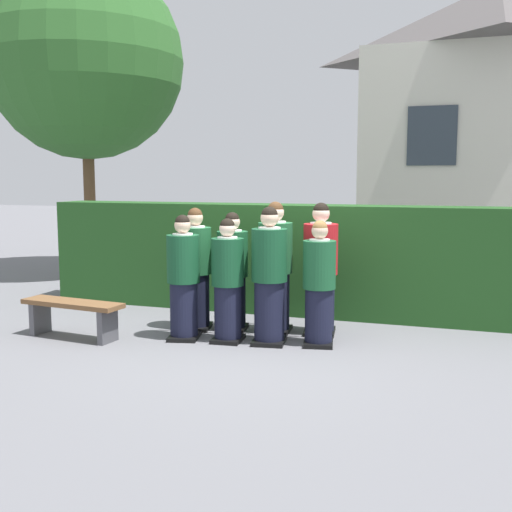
% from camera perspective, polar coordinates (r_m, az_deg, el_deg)
% --- Properties ---
extents(ground_plane, '(60.00, 60.00, 0.00)m').
position_cam_1_polar(ground_plane, '(7.88, -0.66, -7.85)').
color(ground_plane, slate).
extents(student_front_row_0, '(0.46, 0.54, 1.59)m').
position_cam_1_polar(student_front_row_0, '(7.91, -6.68, -2.23)').
color(student_front_row_0, black).
rests_on(student_front_row_0, ground).
extents(student_front_row_1, '(0.40, 0.51, 1.55)m').
position_cam_1_polar(student_front_row_1, '(7.75, -2.61, -2.53)').
color(student_front_row_1, black).
rests_on(student_front_row_1, ground).
extents(student_front_row_2, '(0.46, 0.56, 1.70)m').
position_cam_1_polar(student_front_row_2, '(7.65, 1.23, -2.10)').
color(student_front_row_2, black).
rests_on(student_front_row_2, ground).
extents(student_front_row_3, '(0.43, 0.52, 1.54)m').
position_cam_1_polar(student_front_row_3, '(7.61, 5.81, -2.79)').
color(student_front_row_3, black).
rests_on(student_front_row_3, ground).
extents(student_rear_row_0, '(0.47, 0.56, 1.65)m').
position_cam_1_polar(student_rear_row_0, '(8.41, -5.55, -1.44)').
color(student_rear_row_0, black).
rests_on(student_rear_row_0, ground).
extents(student_rear_row_1, '(0.43, 0.53, 1.59)m').
position_cam_1_polar(student_rear_row_1, '(8.32, -2.17, -1.70)').
color(student_rear_row_1, black).
rests_on(student_rear_row_1, ground).
extents(student_rear_row_2, '(0.45, 0.56, 1.74)m').
position_cam_1_polar(student_rear_row_2, '(8.20, 1.77, -1.33)').
color(student_rear_row_2, black).
rests_on(student_rear_row_2, ground).
extents(student_in_red_blazer, '(0.47, 0.55, 1.73)m').
position_cam_1_polar(student_in_red_blazer, '(8.16, 5.92, -1.44)').
color(student_in_red_blazer, black).
rests_on(student_in_red_blazer, ground).
extents(hedge, '(7.74, 0.70, 1.64)m').
position_cam_1_polar(hedge, '(9.43, 3.01, -0.25)').
color(hedge, '#214C1E').
rests_on(hedge, ground).
extents(school_building_main, '(5.39, 4.47, 6.06)m').
position_cam_1_polar(school_building_main, '(14.38, 20.98, 11.01)').
color(school_building_main, beige).
rests_on(school_building_main, ground).
extents(oak_tree_left, '(4.06, 4.06, 6.47)m').
position_cam_1_polar(oak_tree_left, '(13.88, -15.41, 16.89)').
color(oak_tree_left, brown).
rests_on(oak_tree_left, ground).
extents(wooden_bench, '(1.43, 0.51, 0.48)m').
position_cam_1_polar(wooden_bench, '(8.31, -16.48, -4.87)').
color(wooden_bench, brown).
rests_on(wooden_bench, ground).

